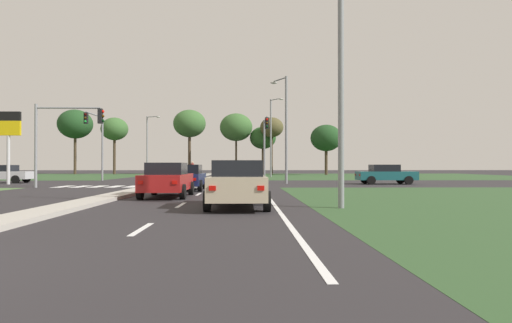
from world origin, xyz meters
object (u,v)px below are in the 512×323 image
Objects in this scene: traffic_signal_far_right at (265,137)px; street_lamp_fourth at (148,142)px; street_lamp_near at (336,46)px; treeline_fourth at (236,127)px; car_navy_second at (186,177)px; car_black_fourth at (193,170)px; car_beige_third at (238,183)px; treeline_third at (190,124)px; street_lamp_third at (272,134)px; car_silver_fifth at (4,174)px; traffic_signal_near_left at (62,130)px; treeline_near at (75,124)px; treeline_second at (114,129)px; car_teal_sixth at (386,174)px; fuel_price_totem at (9,131)px; traffic_signal_far_left at (97,134)px; pedestrian_at_median at (192,168)px; treeline_seventh at (326,138)px; street_lamp_second at (285,123)px; treeline_fifth at (272,128)px; treeline_sixth at (263,138)px; car_red_near at (167,180)px.

street_lamp_fourth is at bearing 121.27° from traffic_signal_far_right.
street_lamp_near is 57.20m from treeline_fourth.
street_lamp_near is (6.41, -10.79, 4.68)m from car_navy_second.
car_black_fourth is 0.47× the size of street_lamp_fourth.
car_beige_third is (3.14, -10.48, 0.05)m from car_navy_second.
car_black_fourth is 0.40× the size of treeline_third.
street_lamp_third is 21.74m from treeline_third.
car_silver_fifth is 11.46m from traffic_signal_near_left.
treeline_near reaches higher than treeline_second.
car_navy_second is 46.73m from treeline_fourth.
car_teal_sixth is 51.02m from treeline_second.
street_lamp_fourth is 9.17m from treeline_second.
fuel_price_totem is at bearing 73.77° from car_black_fourth.
car_silver_fifth is at bearing -148.65° from traffic_signal_far_left.
car_black_fourth is 0.45× the size of treeline_second.
car_beige_third is 0.86× the size of traffic_signal_near_left.
treeline_fourth is at bearing 94.53° from street_lamp_near.
traffic_signal_far_right is 25.27m from street_lamp_near.
traffic_signal_near_left reaches higher than pedestrian_at_median.
street_lamp_second is at bearing -105.72° from treeline_seventh.
car_teal_sixth is at bearing -63.15° from treeline_third.
street_lamp_third reaches higher than treeline_second.
traffic_signal_near_left is 44.44m from treeline_fourth.
traffic_signal_near_left reaches higher than car_navy_second.
treeline_second is (-24.36, 57.97, 1.88)m from street_lamp_near.
traffic_signal_far_left is 0.59× the size of treeline_third.
traffic_signal_near_left is 43.75m from treeline_fifth.
pedestrian_at_median is (-5.27, 31.38, 0.38)m from car_beige_third.
treeline_second reaches higher than fuel_price_totem.
traffic_signal_far_right is 32.15m from treeline_fourth.
treeline_fourth is (7.66, -1.08, -0.66)m from treeline_third.
car_silver_fifth is 0.50× the size of street_lamp_second.
car_navy_second reaches higher than car_black_fourth.
treeline_second reaches higher than traffic_signal_far_left.
car_beige_third is 54.78m from treeline_fifth.
traffic_signal_far_right is at bearing -58.73° from street_lamp_fourth.
street_lamp_third is 13.14m from pedestrian_at_median.
treeline_third reaches higher than street_lamp_fourth.
treeline_fifth is 3.35m from treeline_sixth.
street_lamp_second is (14.87, 5.91, 1.02)m from traffic_signal_near_left.
street_lamp_second is at bearing 65.61° from car_red_near.
treeline_sixth is (30.70, -1.18, -2.28)m from treeline_near.
treeline_fourth is 14.61m from treeline_seventh.
car_teal_sixth is 20.86m from street_lamp_near.
treeline_third is (5.45, 5.86, 3.28)m from street_lamp_fourth.
treeline_third is at bearing 82.55° from traffic_signal_far_left.
treeline_fifth reaches higher than traffic_signal_far_left.
street_lamp_fourth is (-17.69, 32.37, 0.25)m from street_lamp_second.
street_lamp_fourth is 0.98× the size of treeline_fifth.
street_lamp_fourth reaches higher than car_teal_sixth.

